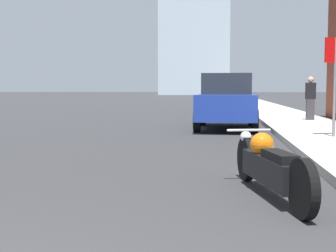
% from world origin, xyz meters
% --- Properties ---
extents(sidewalk, '(2.76, 240.00, 0.15)m').
position_xyz_m(sidewalk, '(5.07, 40.00, 0.07)').
color(sidewalk, '#B2ADA3').
rests_on(sidewalk, ground_plane).
extents(motorcycle, '(0.86, 2.60, 0.76)m').
position_xyz_m(motorcycle, '(2.77, 4.00, 0.37)').
color(motorcycle, black).
rests_on(motorcycle, ground_plane).
extents(parked_car_blue, '(2.01, 4.46, 1.80)m').
position_xyz_m(parked_car_blue, '(2.36, 13.71, 0.90)').
color(parked_car_blue, '#1E3899').
rests_on(parked_car_blue, ground_plane).
extents(parked_car_green, '(2.07, 4.41, 1.68)m').
position_xyz_m(parked_car_green, '(2.46, 25.83, 0.85)').
color(parked_car_green, '#1E6B33').
rests_on(parked_car_green, ground_plane).
extents(stop_sign, '(0.57, 0.26, 2.39)m').
position_xyz_m(stop_sign, '(4.92, 10.01, 1.78)').
color(stop_sign, slate).
rests_on(stop_sign, sidewalk).
extents(pedestrian, '(0.36, 0.23, 1.62)m').
position_xyz_m(pedestrian, '(5.51, 16.33, 0.98)').
color(pedestrian, '#38383D').
rests_on(pedestrian, sidewalk).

